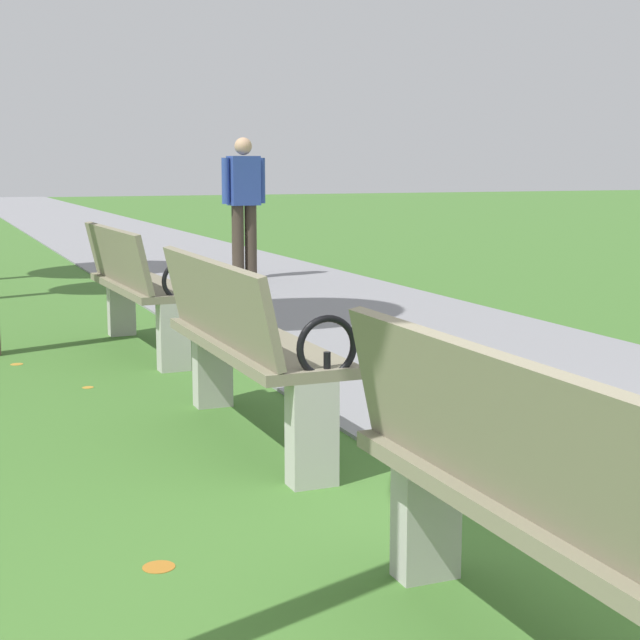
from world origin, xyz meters
TOP-DOWN VIEW (x-y plane):
  - paved_walkway at (1.48, 18.00)m, footprint 2.96×44.00m
  - park_bench_1 at (-0.50, 0.01)m, footprint 0.47×1.60m
  - park_bench_2 at (-0.50, 2.49)m, footprint 0.47×1.60m
  - park_bench_3 at (-0.50, 4.98)m, footprint 0.53×1.62m
  - pedestrian_walking at (1.56, 8.88)m, footprint 0.53×0.24m
  - scattered_leaves at (-0.96, 3.69)m, footprint 5.08×8.46m

SIDE VIEW (x-z plane):
  - scattered_leaves at x=-0.96m, z-range -0.01..0.02m
  - paved_walkway at x=1.48m, z-range 0.00..0.02m
  - park_bench_1 at x=-0.50m, z-range 0.04..0.93m
  - park_bench_2 at x=-0.50m, z-range 0.04..0.93m
  - park_bench_3 at x=-0.50m, z-range 0.04..0.93m
  - pedestrian_walking at x=1.56m, z-range 0.12..1.74m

